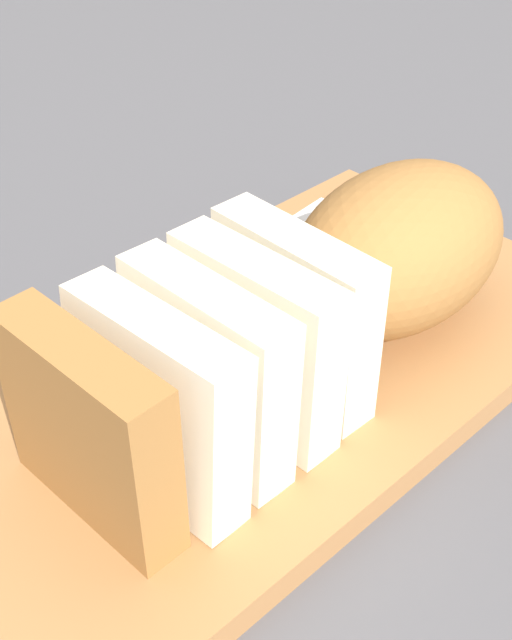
{
  "coord_description": "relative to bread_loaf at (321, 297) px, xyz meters",
  "views": [
    {
      "loc": [
        0.29,
        0.31,
        0.37
      ],
      "look_at": [
        0.0,
        0.0,
        0.05
      ],
      "focal_mm": 48.98,
      "sensor_mm": 36.0,
      "label": 1
    }
  ],
  "objects": [
    {
      "name": "ground_plane",
      "position": [
        0.02,
        -0.03,
        -0.07
      ],
      "size": [
        3.0,
        3.0,
        0.0
      ],
      "primitive_type": "plane",
      "color": "#4C4C51"
    },
    {
      "name": "crumb_stray_left",
      "position": [
        0.03,
        0.02,
        -0.05
      ],
      "size": [
        0.0,
        0.0,
        0.0
      ],
      "primitive_type": "sphere",
      "color": "#996633",
      "rests_on": "cutting_board"
    },
    {
      "name": "bread_knife",
      "position": [
        0.03,
        -0.11,
        -0.04
      ],
      "size": [
        0.24,
        0.05,
        0.02
      ],
      "rotation": [
        0.0,
        0.0,
        3.26
      ],
      "color": "silver",
      "rests_on": "cutting_board"
    },
    {
      "name": "cutting_board",
      "position": [
        0.02,
        -0.03,
        -0.06
      ],
      "size": [
        0.47,
        0.26,
        0.02
      ],
      "primitive_type": "cube",
      "rotation": [
        0.0,
        0.0,
        0.02
      ],
      "color": "#9E6B3D",
      "rests_on": "ground_plane"
    },
    {
      "name": "crumb_near_knife",
      "position": [
        -0.01,
        0.03,
        -0.05
      ],
      "size": [
        0.01,
        0.01,
        0.01
      ],
      "primitive_type": "sphere",
      "color": "#996633",
      "rests_on": "cutting_board"
    },
    {
      "name": "bread_loaf",
      "position": [
        0.0,
        0.0,
        0.0
      ],
      "size": [
        0.34,
        0.12,
        0.1
      ],
      "rotation": [
        0.0,
        0.0,
        0.03
      ],
      "color": "#996633",
      "rests_on": "cutting_board"
    },
    {
      "name": "crumb_near_loaf",
      "position": [
        0.07,
        0.0,
        -0.05
      ],
      "size": [
        0.0,
        0.0,
        0.0
      ],
      "primitive_type": "sphere",
      "color": "#996633",
      "rests_on": "cutting_board"
    }
  ]
}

